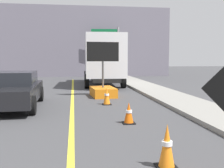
{
  "coord_description": "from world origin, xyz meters",
  "views": [
    {
      "loc": [
        0.08,
        0.19,
        1.9
      ],
      "look_at": [
        1.0,
        6.56,
        1.27
      ],
      "focal_mm": 42.5,
      "sensor_mm": 36.0,
      "label": 1
    }
  ],
  "objects": [
    {
      "name": "arrow_board_trailer",
      "position": [
        1.51,
        13.27,
        0.48
      ],
      "size": [
        1.6,
        1.89,
        2.7
      ],
      "color": "orange",
      "rests_on": "ground"
    },
    {
      "name": "lane_center_stripe",
      "position": [
        0.0,
        6.0,
        0.0
      ],
      "size": [
        0.14,
        36.0,
        0.01
      ],
      "primitive_type": "cube",
      "color": "yellow",
      "rests_on": "ground"
    },
    {
      "name": "traffic_cone_far_lane",
      "position": [
        1.41,
        10.88,
        0.36
      ],
      "size": [
        0.36,
        0.36,
        0.73
      ],
      "color": "black",
      "rests_on": "ground"
    },
    {
      "name": "highway_guide_sign",
      "position": [
        3.76,
        26.72,
        3.42
      ],
      "size": [
        2.78,
        0.36,
        5.0
      ],
      "color": "gray",
      "rests_on": "ground"
    },
    {
      "name": "traffic_cone_mid_lane",
      "position": [
        1.65,
        7.65,
        0.31
      ],
      "size": [
        0.36,
        0.36,
        0.63
      ],
      "color": "black",
      "rests_on": "ground"
    },
    {
      "name": "far_building_block",
      "position": [
        0.8,
        32.7,
        3.62
      ],
      "size": [
        19.0,
        9.81,
        7.24
      ],
      "primitive_type": "cube",
      "color": "slate",
      "rests_on": "ground"
    },
    {
      "name": "pickup_car",
      "position": [
        -2.32,
        10.76,
        0.7
      ],
      "size": [
        2.24,
        4.5,
        1.38
      ],
      "color": "black",
      "rests_on": "ground"
    },
    {
      "name": "box_truck",
      "position": [
        2.12,
        18.79,
        1.84
      ],
      "size": [
        2.81,
        7.19,
        3.41
      ],
      "color": "black",
      "rests_on": "ground"
    },
    {
      "name": "traffic_cone_near_sign",
      "position": [
        1.65,
        4.46,
        0.38
      ],
      "size": [
        0.36,
        0.36,
        0.78
      ],
      "color": "black",
      "rests_on": "ground"
    }
  ]
}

